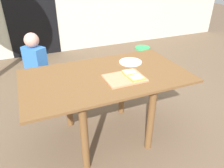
# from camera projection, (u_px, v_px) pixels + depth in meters

# --- Properties ---
(ground_plane) EXTENTS (16.00, 16.00, 0.00)m
(ground_plane) POSITION_uv_depth(u_px,v_px,m) (107.00, 135.00, 2.27)
(ground_plane) COLOR brown
(house_door) EXTENTS (0.90, 0.02, 2.00)m
(house_door) POSITION_uv_depth(u_px,v_px,m) (29.00, 2.00, 3.81)
(house_door) COLOR black
(house_door) RESTS_ON ground
(dining_table) EXTENTS (1.48, 0.83, 0.71)m
(dining_table) POSITION_uv_depth(u_px,v_px,m) (106.00, 86.00, 1.98)
(dining_table) COLOR brown
(dining_table) RESTS_ON ground
(cutting_board) EXTENTS (0.34, 0.25, 0.02)m
(cutting_board) POSITION_uv_depth(u_px,v_px,m) (125.00, 78.00, 1.85)
(cutting_board) COLOR tan
(cutting_board) RESTS_ON dining_table
(pizza_slice_near_right) EXTENTS (0.12, 0.11, 0.02)m
(pizza_slice_near_right) POSITION_uv_depth(u_px,v_px,m) (136.00, 78.00, 1.82)
(pizza_slice_near_right) COLOR gold
(pizza_slice_near_right) RESTS_ON cutting_board
(pizza_slice_far_right) EXTENTS (0.12, 0.11, 0.02)m
(pizza_slice_far_right) POSITION_uv_depth(u_px,v_px,m) (130.00, 72.00, 1.91)
(pizza_slice_far_right) COLOR gold
(pizza_slice_far_right) RESTS_ON cutting_board
(plate_white_right) EXTENTS (0.23, 0.23, 0.01)m
(plate_white_right) POSITION_uv_depth(u_px,v_px,m) (130.00, 62.00, 2.17)
(plate_white_right) COLOR white
(plate_white_right) RESTS_ON dining_table
(child_left) EXTENTS (0.26, 0.28, 0.96)m
(child_left) POSITION_uv_depth(u_px,v_px,m) (37.00, 70.00, 2.42)
(child_left) COLOR #49314E
(child_left) RESTS_ON ground
(garden_hose_coil) EXTENTS (0.32, 0.32, 0.04)m
(garden_hose_coil) POSITION_uv_depth(u_px,v_px,m) (142.00, 48.00, 4.59)
(garden_hose_coil) COLOR #36B062
(garden_hose_coil) RESTS_ON ground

